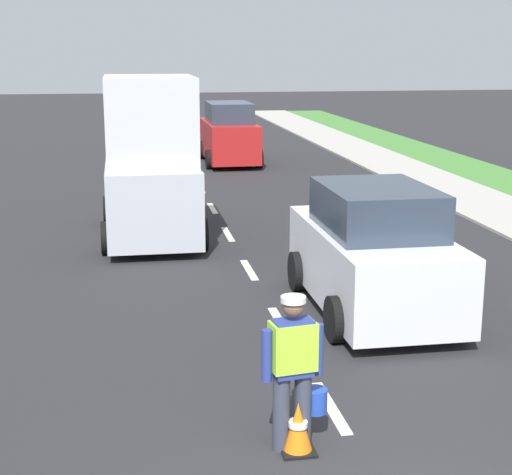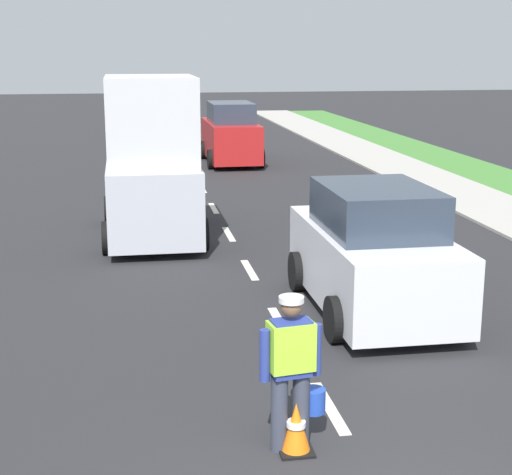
{
  "view_description": "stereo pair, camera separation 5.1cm",
  "coord_description": "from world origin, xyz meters",
  "views": [
    {
      "loc": [
        -2.32,
        -5.65,
        4.12
      ],
      "look_at": [
        -0.2,
        6.77,
        1.1
      ],
      "focal_mm": 55.99,
      "sensor_mm": 36.0,
      "label": 1
    },
    {
      "loc": [
        -2.26,
        -5.66,
        4.12
      ],
      "look_at": [
        -0.2,
        6.77,
        1.1
      ],
      "focal_mm": 55.99,
      "sensor_mm": 36.0,
      "label": 2
    }
  ],
  "objects": [
    {
      "name": "lane_center_line",
      "position": [
        0.0,
        25.2,
        0.0
      ],
      "size": [
        0.14,
        46.4,
        0.01
      ],
      "color": "silver",
      "rests_on": "ground"
    },
    {
      "name": "traffic_cone_near",
      "position": [
        -0.61,
        1.75,
        0.27
      ],
      "size": [
        0.36,
        0.36,
        0.55
      ],
      "color": "black",
      "rests_on": "ground"
    },
    {
      "name": "car_outgoing_far",
      "position": [
        1.57,
        22.91,
        1.02
      ],
      "size": [
        1.96,
        4.27,
        2.19
      ],
      "color": "red",
      "rests_on": "ground"
    },
    {
      "name": "delivery_truck",
      "position": [
        -1.69,
        11.58,
        1.61
      ],
      "size": [
        2.16,
        4.6,
        3.54
      ],
      "color": "silver",
      "rests_on": "ground"
    },
    {
      "name": "car_outgoing_ahead",
      "position": [
        1.55,
        6.02,
        0.95
      ],
      "size": [
        2.07,
        4.09,
        2.04
      ],
      "color": "silver",
      "rests_on": "ground"
    },
    {
      "name": "ground_plane",
      "position": [
        0.0,
        21.0,
        0.0
      ],
      "size": [
        96.0,
        96.0,
        0.0
      ],
      "primitive_type": "plane",
      "color": "#28282B"
    },
    {
      "name": "road_worker",
      "position": [
        -0.63,
        1.86,
        0.93
      ],
      "size": [
        0.74,
        0.44,
        1.67
      ],
      "color": "#383D4C",
      "rests_on": "ground"
    }
  ]
}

